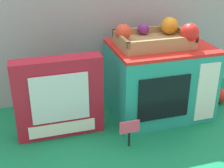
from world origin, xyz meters
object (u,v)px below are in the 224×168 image
object	(u,v)px
toy_microwave	(159,79)
food_groups_crate	(157,37)
loose_toy_apple	(219,95)
cookie_set_box	(59,98)
price_sign	(129,130)

from	to	relation	value
toy_microwave	food_groups_crate	bearing A→B (deg)	169.44
food_groups_crate	loose_toy_apple	xyz separation A→B (m)	(0.30, -0.01, -0.28)
cookie_set_box	toy_microwave	bearing A→B (deg)	7.71
toy_microwave	price_sign	distance (m)	0.29
toy_microwave	food_groups_crate	distance (m)	0.18
price_sign	toy_microwave	bearing A→B (deg)	46.23
toy_microwave	loose_toy_apple	distance (m)	0.31
food_groups_crate	cookie_set_box	world-z (taller)	food_groups_crate
toy_microwave	cookie_set_box	xyz separation A→B (m)	(-0.40, -0.05, 0.00)
toy_microwave	food_groups_crate	xyz separation A→B (m)	(-0.02, 0.00, 0.17)
toy_microwave	price_sign	bearing A→B (deg)	-133.77
toy_microwave	cookie_set_box	size ratio (longest dim) A/B	1.22
cookie_set_box	loose_toy_apple	size ratio (longest dim) A/B	4.72
toy_microwave	price_sign	xyz separation A→B (m)	(-0.19, -0.20, -0.08)
food_groups_crate	loose_toy_apple	size ratio (longest dim) A/B	4.37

